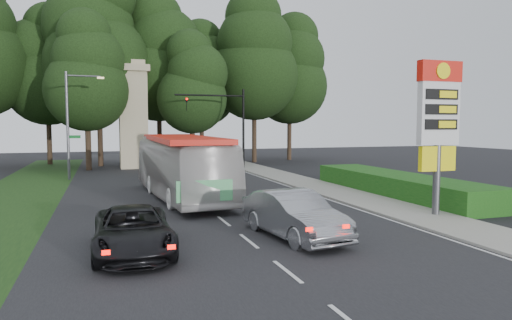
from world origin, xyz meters
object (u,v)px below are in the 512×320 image
object	(u,v)px
gas_station_pylon	(439,116)
sedan_silver	(294,215)
streetlight_signs	(71,120)
monument	(133,114)
transit_bus	(182,167)
traffic_signal_mast	(229,118)
suv_charcoal	(133,230)

from	to	relation	value
gas_station_pylon	sedan_silver	world-z (taller)	gas_station_pylon
streetlight_signs	monument	world-z (taller)	monument
streetlight_signs	monument	bearing A→B (deg)	58.03
gas_station_pylon	transit_bus	world-z (taller)	gas_station_pylon
traffic_signal_mast	monument	size ratio (longest dim) A/B	0.72
monument	suv_charcoal	bearing A→B (deg)	-93.70
sedan_silver	suv_charcoal	xyz separation A→B (m)	(-5.62, -0.14, -0.13)
traffic_signal_mast	sedan_silver	bearing A→B (deg)	-99.60
gas_station_pylon	streetlight_signs	xyz separation A→B (m)	(-16.19, 20.01, -0.01)
monument	transit_bus	distance (m)	19.55
transit_bus	sedan_silver	xyz separation A→B (m)	(2.35, -10.28, -0.88)
streetlight_signs	sedan_silver	size ratio (longest dim) A/B	1.55
traffic_signal_mast	suv_charcoal	world-z (taller)	traffic_signal_mast
transit_bus	sedan_silver	bearing A→B (deg)	-81.00
traffic_signal_mast	streetlight_signs	bearing A→B (deg)	-171.08
monument	traffic_signal_mast	bearing A→B (deg)	-38.00
monument	streetlight_signs	bearing A→B (deg)	-121.97
monument	sedan_silver	size ratio (longest dim) A/B	1.95
gas_station_pylon	traffic_signal_mast	bearing A→B (deg)	99.09
suv_charcoal	sedan_silver	bearing A→B (deg)	2.62
monument	gas_station_pylon	bearing A→B (deg)	-68.20
gas_station_pylon	monument	world-z (taller)	monument
suv_charcoal	transit_bus	bearing A→B (deg)	73.75
transit_bus	suv_charcoal	xyz separation A→B (m)	(-3.27, -10.42, -1.00)
streetlight_signs	transit_bus	world-z (taller)	streetlight_signs
streetlight_signs	sedan_silver	bearing A→B (deg)	-67.97
streetlight_signs	traffic_signal_mast	bearing A→B (deg)	8.92
transit_bus	sedan_silver	distance (m)	10.58
gas_station_pylon	monument	xyz separation A→B (m)	(-11.20, 28.01, 0.66)
transit_bus	sedan_silver	size ratio (longest dim) A/B	2.40
suv_charcoal	streetlight_signs	bearing A→B (deg)	99.26
gas_station_pylon	streetlight_signs	distance (m)	25.74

